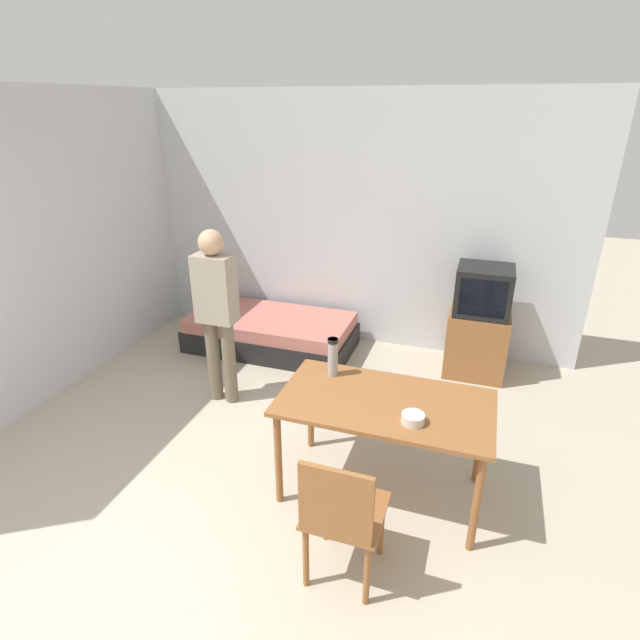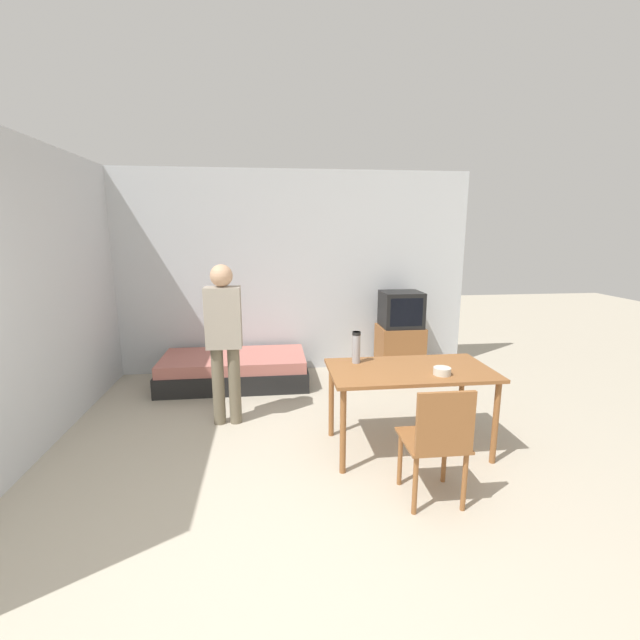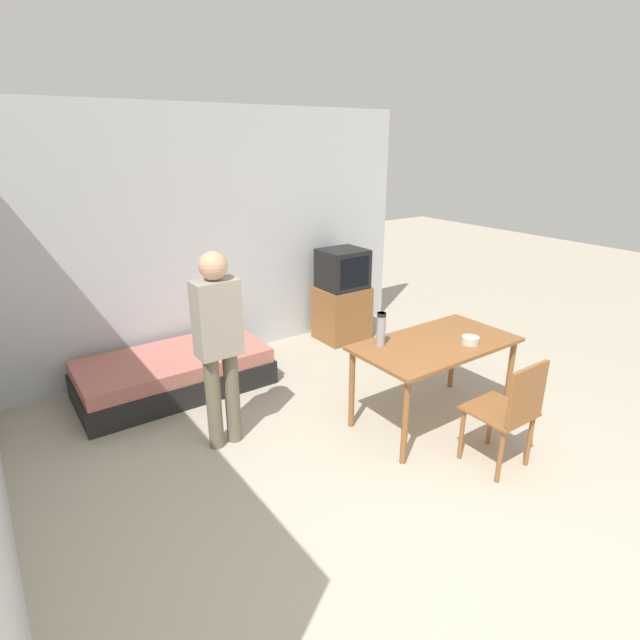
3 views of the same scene
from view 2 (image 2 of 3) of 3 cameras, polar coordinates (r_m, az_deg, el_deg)
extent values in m
plane|color=#B2A893|center=(2.86, -3.14, -30.23)|extent=(20.00, 20.00, 0.00)
cube|color=silver|center=(5.84, -5.64, 6.24)|extent=(5.22, 0.06, 2.70)
cube|color=silver|center=(4.48, -33.64, 2.58)|extent=(0.06, 4.66, 2.70)
cube|color=black|center=(5.57, -11.31, -7.19)|extent=(1.82, 0.90, 0.24)
cube|color=#B76B60|center=(5.52, -11.39, -5.32)|extent=(1.77, 0.88, 0.14)
cube|color=brown|center=(5.89, 10.55, -3.98)|extent=(0.58, 0.51, 0.66)
cube|color=black|center=(5.76, 10.76, 1.43)|extent=(0.52, 0.47, 0.47)
cube|color=black|center=(5.55, 11.46, 1.00)|extent=(0.43, 0.01, 0.37)
cube|color=brown|center=(3.80, 11.91, -6.56)|extent=(1.40, 0.76, 0.03)
cylinder|color=brown|center=(3.50, 3.08, -14.58)|extent=(0.05, 0.05, 0.72)
cylinder|color=brown|center=(3.91, 22.35, -12.56)|extent=(0.05, 0.05, 0.72)
cylinder|color=brown|center=(4.08, 1.52, -10.59)|extent=(0.05, 0.05, 0.72)
cylinder|color=brown|center=(4.44, 18.32, -9.32)|extent=(0.05, 0.05, 0.72)
cube|color=brown|center=(3.27, 14.75, -15.23)|extent=(0.43, 0.43, 0.02)
cube|color=brown|center=(3.01, 16.38, -13.04)|extent=(0.40, 0.03, 0.43)
cylinder|color=brown|center=(3.58, 16.25, -16.95)|extent=(0.04, 0.04, 0.44)
cylinder|color=brown|center=(3.47, 10.63, -17.64)|extent=(0.04, 0.04, 0.44)
cylinder|color=brown|center=(3.31, 18.70, -19.73)|extent=(0.04, 0.04, 0.44)
cylinder|color=brown|center=(3.19, 12.57, -20.66)|extent=(0.04, 0.04, 0.44)
cylinder|color=#6B604C|center=(4.43, -13.40, -8.54)|extent=(0.12, 0.12, 0.79)
cylinder|color=#6B604C|center=(4.42, -11.31, -8.52)|extent=(0.12, 0.12, 0.79)
cube|color=#9E9384|center=(4.23, -12.77, 0.32)|extent=(0.34, 0.20, 0.60)
sphere|color=tan|center=(4.17, -13.03, 5.78)|extent=(0.22, 0.22, 0.22)
cylinder|color=#99999E|center=(3.84, 4.86, -3.65)|extent=(0.07, 0.07, 0.29)
cylinder|color=black|center=(3.81, 4.89, -1.79)|extent=(0.08, 0.08, 0.03)
cylinder|color=beige|center=(3.69, 15.97, -6.57)|extent=(0.14, 0.14, 0.06)
camera|label=1|loc=(1.90, 67.05, 24.29)|focal=28.00mm
camera|label=3|loc=(2.06, -76.43, 15.74)|focal=28.00mm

